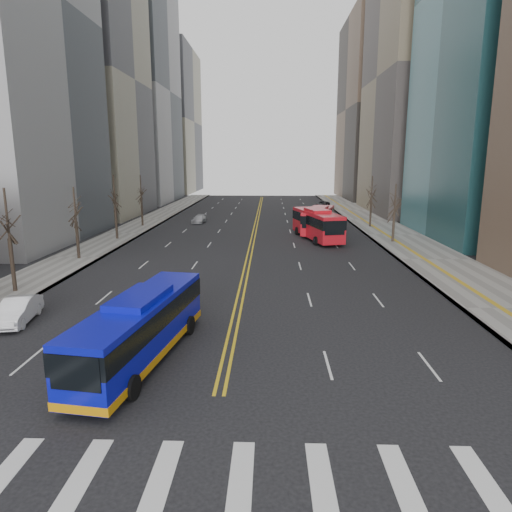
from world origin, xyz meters
TOP-DOWN VIEW (x-y plane):
  - ground at (0.00, 0.00)m, footprint 220.00×220.00m
  - sidewalk_right at (17.50, 45.00)m, footprint 7.00×130.00m
  - sidewalk_left at (-16.50, 45.00)m, footprint 5.00×130.00m
  - crosswalk at (0.00, 0.00)m, footprint 26.70×4.00m
  - centerline at (0.00, 55.00)m, footprint 0.55×100.00m
  - office_towers at (0.12, 68.51)m, footprint 83.00×134.00m
  - street_trees at (-7.18, 34.55)m, footprint 35.20×47.20m
  - blue_bus at (-3.94, 8.29)m, footprint 3.93×11.14m
  - red_bus_near at (7.56, 41.88)m, footprint 5.22×11.75m
  - red_bus_far at (8.24, 46.69)m, footprint 5.30×11.00m
  - car_white at (-12.50, 13.06)m, footprint 2.15×4.52m
  - car_dark_mid at (7.91, 39.94)m, footprint 2.46×4.60m
  - car_silver at (-8.52, 55.75)m, footprint 2.02×4.17m
  - car_dark_far at (12.50, 79.63)m, footprint 3.59×4.89m

SIDE VIEW (x-z plane):
  - ground at x=0.00m, z-range 0.00..0.00m
  - crosswalk at x=0.00m, z-range 0.00..0.01m
  - centerline at x=0.00m, z-range 0.00..0.01m
  - sidewalk_right at x=17.50m, z-range 0.00..0.15m
  - sidewalk_left at x=-16.50m, z-range 0.00..0.15m
  - car_silver at x=-8.52m, z-range 0.00..1.17m
  - car_dark_far at x=12.50m, z-range 0.00..1.23m
  - car_white at x=-12.50m, z-range 0.00..1.43m
  - car_dark_mid at x=7.91m, z-range 0.00..1.49m
  - blue_bus at x=-3.94m, z-range 0.08..3.28m
  - red_bus_far at x=8.24m, z-range 0.19..3.61m
  - red_bus_near at x=7.56m, z-range 0.20..3.83m
  - street_trees at x=-7.18m, z-range 1.07..8.67m
  - office_towers at x=0.12m, z-range -5.08..52.92m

